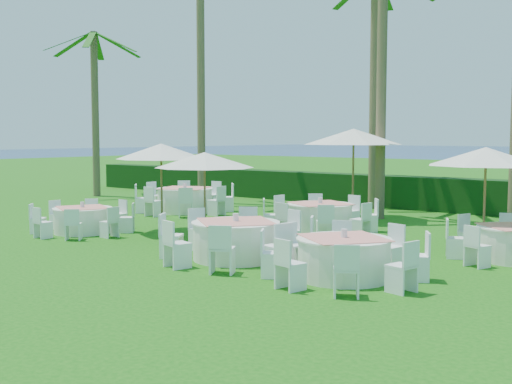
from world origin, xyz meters
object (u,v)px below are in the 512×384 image
umbrella_a (161,151)px  umbrella_b (205,160)px  banquet_table_a (83,219)px  banquet_table_b (236,239)px  umbrella_c (354,137)px  banquet_table_d (185,199)px  umbrella_d (486,156)px  banquet_table_c (344,257)px  banquet_table_e (320,217)px

umbrella_a → umbrella_b: umbrella_a is taller
banquet_table_a → banquet_table_b: 5.85m
umbrella_b → umbrella_c: size_ratio=0.78×
banquet_table_b → umbrella_c: size_ratio=1.03×
banquet_table_d → umbrella_d: umbrella_d is taller
banquet_table_b → banquet_table_d: bearing=141.7°
banquet_table_c → umbrella_c: 9.17m
banquet_table_a → banquet_table_c: (8.68, -0.51, 0.04)m
banquet_table_a → umbrella_a: (1.65, 1.45, 1.89)m
banquet_table_a → umbrella_a: 2.90m
banquet_table_a → umbrella_d: size_ratio=1.05×
banquet_table_c → banquet_table_a: bearing=176.7°
banquet_table_e → umbrella_b: bearing=-114.7°
banquet_table_b → umbrella_d: bearing=47.5°
banquet_table_d → umbrella_c: bearing=19.9°
umbrella_b → umbrella_d: umbrella_d is taller
banquet_table_c → umbrella_d: size_ratio=1.16×
banquet_table_a → banquet_table_b: bearing=-3.1°
banquet_table_c → umbrella_c: (-4.27, 7.80, 2.26)m
umbrella_b → banquet_table_a: bearing=-163.1°
banquet_table_a → banquet_table_b: size_ratio=0.85×
banquet_table_c → umbrella_c: size_ratio=0.97×
banquet_table_b → banquet_table_e: size_ratio=1.04×
banquet_table_c → banquet_table_e: (-3.59, 4.79, 0.01)m
banquet_table_b → umbrella_c: bearing=100.7°
umbrella_a → umbrella_d: (8.13, 2.53, -0.04)m
banquet_table_b → umbrella_b: 3.10m
banquet_table_d → umbrella_b: size_ratio=1.36×
banquet_table_b → banquet_table_d: (-7.06, 5.57, 0.01)m
banquet_table_c → banquet_table_e: 5.99m
umbrella_b → umbrella_d: 6.80m
banquet_table_a → umbrella_a: size_ratio=1.13×
banquet_table_a → banquet_table_d: 5.40m
umbrella_a → umbrella_b: (1.97, -0.36, -0.19)m
umbrella_a → umbrella_b: size_ratio=0.99×
banquet_table_a → umbrella_d: bearing=22.1°
umbrella_b → banquet_table_e: bearing=65.3°
banquet_table_a → banquet_table_c: 8.69m
umbrella_b → umbrella_c: (0.79, 6.19, 0.59)m
umbrella_a → umbrella_d: 8.51m
banquet_table_e → banquet_table_c: bearing=-53.1°
banquet_table_e → umbrella_d: umbrella_d is taller
banquet_table_d → banquet_table_c: bearing=-30.2°
banquet_table_a → banquet_table_c: bearing=-3.3°
umbrella_c → umbrella_d: (5.37, -3.31, -0.45)m
umbrella_d → banquet_table_a: bearing=-157.9°
banquet_table_a → umbrella_b: (3.62, 1.10, 1.71)m
umbrella_c → umbrella_d: umbrella_c is taller
banquet_table_d → banquet_table_e: bearing=-8.8°
banquet_table_d → banquet_table_b: bearing=-38.3°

